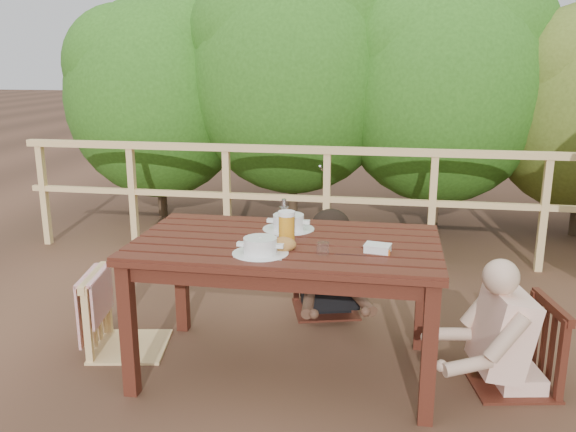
% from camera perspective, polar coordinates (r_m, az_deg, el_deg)
% --- Properties ---
extents(ground, '(60.00, 60.00, 0.00)m').
position_cam_1_polar(ground, '(3.57, -0.14, -14.32)').
color(ground, brown).
rests_on(ground, ground).
extents(table, '(1.65, 0.93, 0.76)m').
position_cam_1_polar(table, '(3.40, -0.15, -8.69)').
color(table, '#3A170F').
rests_on(table, ground).
extents(chair_left, '(0.53, 0.53, 0.92)m').
position_cam_1_polar(chair_left, '(3.75, -15.13, -5.70)').
color(chair_left, '#DBB272').
rests_on(chair_left, ground).
extents(chair_far, '(0.54, 0.54, 0.88)m').
position_cam_1_polar(chair_far, '(4.18, 3.67, -3.38)').
color(chair_far, '#3A170F').
rests_on(chair_far, ground).
extents(chair_right, '(0.52, 0.52, 0.90)m').
position_cam_1_polar(chair_right, '(3.45, 20.86, -8.12)').
color(chair_right, '#3A170F').
rests_on(chair_right, ground).
extents(woman, '(0.61, 0.69, 1.17)m').
position_cam_1_polar(woman, '(4.15, 3.73, -1.36)').
color(woman, black).
rests_on(woman, ground).
extents(diner_right, '(0.67, 0.58, 1.18)m').
position_cam_1_polar(diner_right, '(3.41, 21.57, -5.91)').
color(diner_right, beige).
rests_on(diner_right, ground).
extents(railing, '(5.60, 0.10, 1.01)m').
position_cam_1_polar(railing, '(5.25, 3.69, 1.13)').
color(railing, '#DBB272').
rests_on(railing, ground).
extents(hedge_row, '(6.60, 1.60, 3.80)m').
position_cam_1_polar(hedge_row, '(6.28, 8.96, 16.03)').
color(hedge_row, '#285616').
rests_on(hedge_row, ground).
extents(soup_near, '(0.29, 0.29, 0.10)m').
position_cam_1_polar(soup_near, '(3.04, -2.65, -2.95)').
color(soup_near, white).
rests_on(soup_near, table).
extents(soup_far, '(0.30, 0.30, 0.10)m').
position_cam_1_polar(soup_far, '(3.47, 0.04, -0.67)').
color(soup_far, silver).
rests_on(soup_far, table).
extents(bread_roll, '(0.13, 0.10, 0.08)m').
position_cam_1_polar(bread_roll, '(3.11, -0.42, -2.73)').
color(bread_roll, '#9B5927').
rests_on(bread_roll, table).
extents(beer_glass, '(0.09, 0.09, 0.18)m').
position_cam_1_polar(beer_glass, '(3.24, -0.13, -1.07)').
color(beer_glass, orange).
rests_on(beer_glass, table).
extents(bottle, '(0.05, 0.05, 0.22)m').
position_cam_1_polar(bottle, '(3.33, -0.38, -0.24)').
color(bottle, silver).
rests_on(bottle, table).
extents(tumbler, '(0.06, 0.06, 0.08)m').
position_cam_1_polar(tumbler, '(3.03, 3.32, -3.21)').
color(tumbler, white).
rests_on(tumbler, table).
extents(butter_tub, '(0.15, 0.12, 0.06)m').
position_cam_1_polar(butter_tub, '(3.09, 8.51, -3.17)').
color(butter_tub, silver).
rests_on(butter_tub, table).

